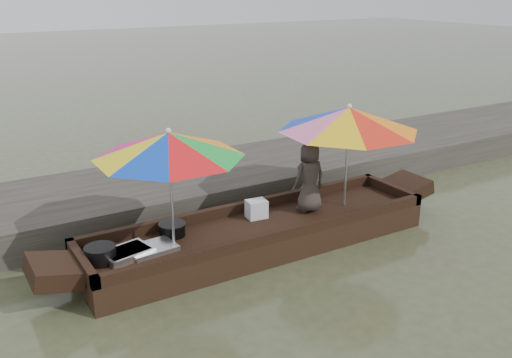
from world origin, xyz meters
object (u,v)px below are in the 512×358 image
tray_crayfish (127,253)px  tray_scallop (152,249)px  umbrella_bow (171,189)px  umbrella_stern (347,156)px  boat_hull (260,237)px  vendor (309,177)px  charcoal_grill (172,230)px  supply_bag (256,209)px  cooking_pot (100,254)px

tray_crayfish → tray_scallop: bearing=-1.2°
umbrella_bow → umbrella_stern: bearing=0.0°
boat_hull → umbrella_stern: 1.78m
boat_hull → tray_crayfish: size_ratio=8.40×
vendor → umbrella_bow: 2.19m
boat_hull → umbrella_bow: 1.60m
boat_hull → umbrella_bow: size_ratio=2.69×
tray_crayfish → vendor: vendor is taller
charcoal_grill → umbrella_bow: umbrella_bow is taller
tray_crayfish → umbrella_bow: size_ratio=0.32×
charcoal_grill → umbrella_stern: umbrella_stern is taller
tray_crayfish → umbrella_bow: bearing=-2.1°
tray_crayfish → umbrella_bow: (0.62, -0.02, 0.73)m
boat_hull → supply_bag: supply_bag is taller
boat_hull → charcoal_grill: size_ratio=14.55×
umbrella_bow → umbrella_stern: same height
tray_crayfish → tray_scallop: tray_crayfish is taller
tray_crayfish → umbrella_bow: 0.96m
umbrella_bow → tray_crayfish: bearing=177.9°
boat_hull → tray_scallop: tray_scallop is taller
supply_bag → tray_scallop: bearing=-171.8°
charcoal_grill → tray_scallop: bearing=-144.0°
supply_bag → vendor: (0.79, -0.17, 0.40)m
tray_crayfish → tray_scallop: size_ratio=1.00×
tray_crayfish → umbrella_bow: umbrella_bow is taller
cooking_pot → tray_scallop: cooking_pot is taller
cooking_pot → umbrella_bow: (0.93, -0.05, 0.68)m
tray_scallop → umbrella_bow: 0.80m
tray_crayfish → vendor: 2.84m
charcoal_grill → umbrella_stern: size_ratio=0.17×
supply_bag → vendor: size_ratio=0.27×
tray_scallop → umbrella_bow: bearing=-3.2°
tray_crayfish → umbrella_stern: size_ratio=0.29×
umbrella_stern → cooking_pot: bearing=179.2°
umbrella_bow → supply_bag: bearing=10.6°
charcoal_grill → supply_bag: supply_bag is taller
cooking_pot → tray_crayfish: (0.31, -0.03, -0.05)m
cooking_pot → umbrella_bow: bearing=-3.0°
cooking_pot → tray_crayfish: bearing=-4.7°
boat_hull → vendor: bearing=5.5°
tray_scallop → tray_crayfish: bearing=178.8°
tray_crayfish → umbrella_stern: (3.40, -0.02, 0.73)m
cooking_pot → vendor: bearing=0.7°
tray_scallop → charcoal_grill: 0.50m
vendor → cooking_pot: bearing=1.7°
supply_bag → umbrella_stern: bearing=-10.5°
boat_hull → tray_scallop: 1.59m
boat_hull → charcoal_grill: bearing=165.2°
boat_hull → tray_scallop: size_ratio=8.40×
umbrella_bow → tray_scallop: bearing=176.8°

